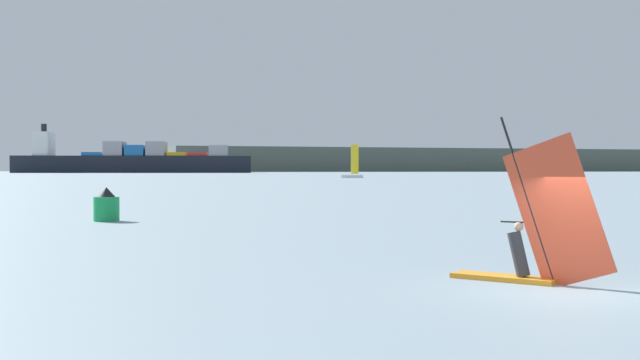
{
  "coord_description": "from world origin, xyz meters",
  "views": [
    {
      "loc": [
        -9.75,
        -15.14,
        2.68
      ],
      "look_at": [
        -0.01,
        20.38,
        2.17
      ],
      "focal_mm": 44.51,
      "sensor_mm": 36.0,
      "label": 1
    }
  ],
  "objects_px": {
    "windsurfer": "(531,243)",
    "small_sailboat": "(352,174)",
    "cargo_ship": "(133,160)",
    "channel_buoy": "(106,206)"
  },
  "relations": [
    {
      "from": "windsurfer",
      "to": "channel_buoy",
      "type": "relative_size",
      "value": 2.34
    },
    {
      "from": "small_sailboat",
      "to": "windsurfer",
      "type": "bearing_deg",
      "value": 98.61
    },
    {
      "from": "windsurfer",
      "to": "channel_buoy",
      "type": "xyz_separation_m",
      "value": [
        -9.55,
        25.46,
        -0.17
      ]
    },
    {
      "from": "windsurfer",
      "to": "cargo_ship",
      "type": "distance_m",
      "value": 579.97
    },
    {
      "from": "cargo_ship",
      "to": "channel_buoy",
      "type": "bearing_deg",
      "value": -82.07
    },
    {
      "from": "cargo_ship",
      "to": "channel_buoy",
      "type": "distance_m",
      "value": 554.81
    },
    {
      "from": "cargo_ship",
      "to": "channel_buoy",
      "type": "xyz_separation_m",
      "value": [
        -21.24,
        -554.34,
        -8.26
      ]
    },
    {
      "from": "windsurfer",
      "to": "small_sailboat",
      "type": "xyz_separation_m",
      "value": [
        64.96,
        217.57,
        0.13
      ]
    },
    {
      "from": "windsurfer",
      "to": "cargo_ship",
      "type": "height_order",
      "value": "cargo_ship"
    },
    {
      "from": "channel_buoy",
      "to": "small_sailboat",
      "type": "distance_m",
      "value": 206.06
    }
  ]
}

